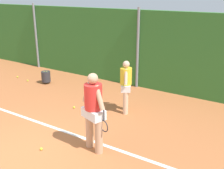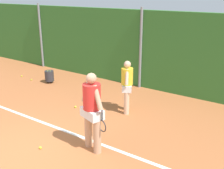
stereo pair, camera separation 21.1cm
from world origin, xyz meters
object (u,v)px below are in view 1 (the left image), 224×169
player_foreground_near (94,108)px  tennis_ball_2 (28,81)px  tennis_ball_3 (74,107)px  tennis_ball_4 (41,149)px  tennis_ball_6 (95,84)px  tennis_ball_5 (17,77)px  tennis_ball_7 (42,78)px  player_midcourt (126,84)px  ball_hopper (46,76)px

player_foreground_near → tennis_ball_2: player_foreground_near is taller
player_foreground_near → tennis_ball_3: player_foreground_near is taller
tennis_ball_4 → tennis_ball_6: size_ratio=1.00×
tennis_ball_5 → tennis_ball_6: same height
tennis_ball_2 → tennis_ball_7: (0.22, 0.60, 0.00)m
tennis_ball_6 → tennis_ball_7: bearing=-168.1°
player_foreground_near → tennis_ball_3: (-1.96, 1.58, -1.03)m
tennis_ball_5 → tennis_ball_6: (3.41, 1.01, 0.00)m
player_foreground_near → player_midcourt: 2.31m
tennis_ball_4 → tennis_ball_7: bearing=135.9°
ball_hopper → player_midcourt: bearing=-9.0°
tennis_ball_4 → tennis_ball_7: size_ratio=1.00×
player_foreground_near → tennis_ball_4: player_foreground_near is taller
ball_hopper → tennis_ball_6: (1.81, 0.88, -0.26)m
ball_hopper → tennis_ball_2: size_ratio=7.78×
player_midcourt → tennis_ball_6: player_midcourt is taller
tennis_ball_4 → player_foreground_near: bearing=34.5°
tennis_ball_3 → tennis_ball_6: (-0.75, 2.20, 0.00)m
player_midcourt → tennis_ball_3: player_midcourt is taller
player_midcourt → tennis_ball_4: size_ratio=24.67×
player_foreground_near → ball_hopper: bearing=165.5°
tennis_ball_5 → tennis_ball_7: size_ratio=1.00×
player_midcourt → ball_hopper: bearing=51.4°
tennis_ball_6 → tennis_ball_7: size_ratio=1.00×
player_foreground_near → ball_hopper: (-4.53, 2.90, -0.77)m
player_midcourt → player_foreground_near: bearing=161.8°
tennis_ball_4 → tennis_ball_5: 6.17m
tennis_ball_3 → tennis_ball_4: size_ratio=1.00×
tennis_ball_2 → tennis_ball_7: size_ratio=1.00×
player_midcourt → tennis_ball_2: size_ratio=24.67×
tennis_ball_7 → tennis_ball_5: bearing=-153.2°
tennis_ball_2 → tennis_ball_4: 5.50m
tennis_ball_5 → tennis_ball_6: bearing=16.5°
tennis_ball_6 → ball_hopper: bearing=-154.1°
tennis_ball_2 → tennis_ball_6: bearing=22.8°
tennis_ball_2 → player_midcourt: bearing=-4.8°
player_foreground_near → tennis_ball_6: (-2.72, 3.78, -1.03)m
player_midcourt → ball_hopper: size_ratio=3.17×
player_foreground_near → player_midcourt: (-0.45, 2.26, -0.15)m
player_midcourt → tennis_ball_6: bearing=26.5°
tennis_ball_4 → ball_hopper: bearing=133.9°
tennis_ball_3 → player_midcourt: bearing=24.1°
ball_hopper → tennis_ball_4: 5.03m
tennis_ball_2 → tennis_ball_4: size_ratio=1.00×
tennis_ball_2 → tennis_ball_4: bearing=-38.0°
player_foreground_near → tennis_ball_3: bearing=159.4°
tennis_ball_5 → tennis_ball_7: (0.98, 0.49, 0.00)m
player_foreground_near → tennis_ball_7: player_foreground_near is taller
player_midcourt → tennis_ball_6: size_ratio=24.67×
ball_hopper → tennis_ball_2: bearing=-164.5°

